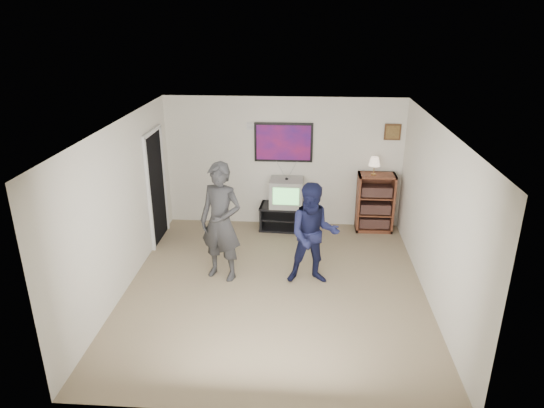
# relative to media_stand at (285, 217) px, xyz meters

# --- Properties ---
(room_shell) EXTENTS (4.51, 5.00, 2.51)m
(room_shell) POSITION_rel_media_stand_xyz_m (-0.06, -1.88, 1.01)
(room_shell) COLOR #77634B
(room_shell) RESTS_ON ground
(media_stand) EXTENTS (0.99, 0.59, 0.48)m
(media_stand) POSITION_rel_media_stand_xyz_m (0.00, 0.00, 0.00)
(media_stand) COLOR black
(media_stand) RESTS_ON room_shell
(crt_television) EXTENTS (0.63, 0.54, 0.52)m
(crt_television) POSITION_rel_media_stand_xyz_m (0.02, 0.00, 0.50)
(crt_television) COLOR #9B9B96
(crt_television) RESTS_ON media_stand
(bookshelf) EXTENTS (0.69, 0.39, 1.13)m
(bookshelf) POSITION_rel_media_stand_xyz_m (1.70, 0.05, 0.32)
(bookshelf) COLOR #522718
(bookshelf) RESTS_ON room_shell
(table_lamp) EXTENTS (0.21, 0.21, 0.34)m
(table_lamp) POSITION_rel_media_stand_xyz_m (1.63, 0.02, 1.06)
(table_lamp) COLOR #FFE1C1
(table_lamp) RESTS_ON bookshelf
(person_tall) EXTENTS (0.80, 0.65, 1.88)m
(person_tall) POSITION_rel_media_stand_xyz_m (-0.91, -1.92, 0.70)
(person_tall) COLOR #2B2B2D
(person_tall) RESTS_ON room_shell
(person_short) EXTENTS (0.83, 0.66, 1.61)m
(person_short) POSITION_rel_media_stand_xyz_m (0.51, -1.98, 0.57)
(person_short) COLOR #141737
(person_short) RESTS_ON room_shell
(controller_left) EXTENTS (0.06, 0.12, 0.03)m
(controller_left) POSITION_rel_media_stand_xyz_m (-0.85, -1.67, 0.97)
(controller_left) COLOR white
(controller_left) RESTS_ON person_tall
(controller_right) EXTENTS (0.08, 0.13, 0.04)m
(controller_right) POSITION_rel_media_stand_xyz_m (0.52, -1.74, 0.76)
(controller_right) COLOR white
(controller_right) RESTS_ON person_short
(poster) EXTENTS (1.10, 0.03, 0.75)m
(poster) POSITION_rel_media_stand_xyz_m (-0.06, 0.25, 1.41)
(poster) COLOR black
(poster) RESTS_ON room_shell
(air_vent) EXTENTS (0.28, 0.02, 0.14)m
(air_vent) POSITION_rel_media_stand_xyz_m (-0.61, 0.25, 1.71)
(air_vent) COLOR white
(air_vent) RESTS_ON room_shell
(small_picture) EXTENTS (0.30, 0.03, 0.30)m
(small_picture) POSITION_rel_media_stand_xyz_m (1.94, 0.25, 1.64)
(small_picture) COLOR #4B2D17
(small_picture) RESTS_ON room_shell
(doorway) EXTENTS (0.03, 0.85, 2.00)m
(doorway) POSITION_rel_media_stand_xyz_m (-2.29, -0.63, 0.76)
(doorway) COLOR black
(doorway) RESTS_ON room_shell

